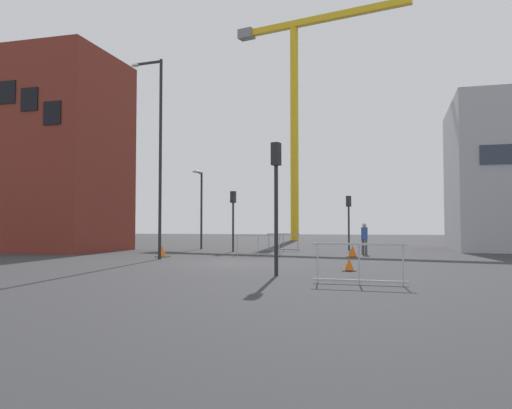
{
  "coord_description": "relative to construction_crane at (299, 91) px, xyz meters",
  "views": [
    {
      "loc": [
        6.4,
        -20.03,
        1.5
      ],
      "look_at": [
        0.0,
        3.63,
        2.56
      ],
      "focal_mm": 36.0,
      "sensor_mm": 36.0,
      "label": 1
    }
  ],
  "objects": [
    {
      "name": "traffic_cone_by_barrier",
      "position": [
        -1.0,
        -32.33,
        -16.32
      ],
      "size": [
        0.56,
        0.56,
        0.56
      ],
      "color": "black",
      "rests_on": "ground"
    },
    {
      "name": "safety_barrier_rear",
      "position": [
        3.5,
        -24.74,
        -16.02
      ],
      "size": [
        1.99,
        0.27,
        1.08
      ],
      "color": "gray",
      "rests_on": "ground"
    },
    {
      "name": "traffic_cone_on_verge",
      "position": [
        8.11,
        -29.86,
        -16.31
      ],
      "size": [
        0.58,
        0.58,
        0.58
      ],
      "color": "black",
      "rests_on": "ground"
    },
    {
      "name": "safety_barrier_mid_span",
      "position": [
        3.34,
        -30.16,
        -16.02
      ],
      "size": [
        2.54,
        0.24,
        1.08
      ],
      "color": "#B2B5BA",
      "rests_on": "ground"
    },
    {
      "name": "safety_barrier_front",
      "position": [
        9.24,
        -42.13,
        -16.02
      ],
      "size": [
        2.43,
        0.21,
        1.08
      ],
      "color": "#B2B5BA",
      "rests_on": "ground"
    },
    {
      "name": "pedestrian_walking",
      "position": [
        8.55,
        -27.43,
        -15.59
      ],
      "size": [
        0.34,
        0.34,
        1.7
      ],
      "color": "#4C4C51",
      "rests_on": "ground"
    },
    {
      "name": "traffic_cone_striped",
      "position": [
        8.63,
        -38.02,
        -16.38
      ],
      "size": [
        0.45,
        0.45,
        0.45
      ],
      "color": "black",
      "rests_on": "ground"
    },
    {
      "name": "streetlamp_short",
      "position": [
        -2.41,
        -23.57,
        -13.37
      ],
      "size": [
        0.52,
        1.84,
        5.18
      ],
      "color": "#2D2D30",
      "rests_on": "ground"
    },
    {
      "name": "traffic_light_verge",
      "position": [
        7.25,
        -21.82,
        -14.19
      ],
      "size": [
        0.33,
        0.39,
        3.51
      ],
      "color": "#2D2D30",
      "rests_on": "ground"
    },
    {
      "name": "brick_building",
      "position": [
        -10.06,
        -28.5,
        -10.6
      ],
      "size": [
        7.4,
        6.72,
        11.95
      ],
      "color": "maroon",
      "rests_on": "ground"
    },
    {
      "name": "traffic_light_near",
      "position": [
        0.77,
        -26.37,
        -14.12
      ],
      "size": [
        0.39,
        0.31,
        3.63
      ],
      "color": "#2D2D30",
      "rests_on": "ground"
    },
    {
      "name": "streetlamp_tall",
      "position": [
        -0.53,
        -33.91,
        -11.24
      ],
      "size": [
        1.69,
        0.32,
        9.36
      ],
      "color": "#232326",
      "rests_on": "ground"
    },
    {
      "name": "ground",
      "position": [
        3.73,
        -35.65,
        -16.58
      ],
      "size": [
        160.0,
        160.0,
        0.0
      ],
      "primitive_type": "plane",
      "color": "#333335"
    },
    {
      "name": "construction_crane",
      "position": [
        0.0,
        0.0,
        0.0
      ],
      "size": [
        19.67,
        5.55,
        24.78
      ],
      "color": "gold",
      "rests_on": "ground"
    },
    {
      "name": "traffic_light_corner",
      "position": [
        6.64,
        -40.38,
        -13.84
      ],
      "size": [
        0.29,
        0.39,
        4.09
      ],
      "color": "#232326",
      "rests_on": "ground"
    }
  ]
}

